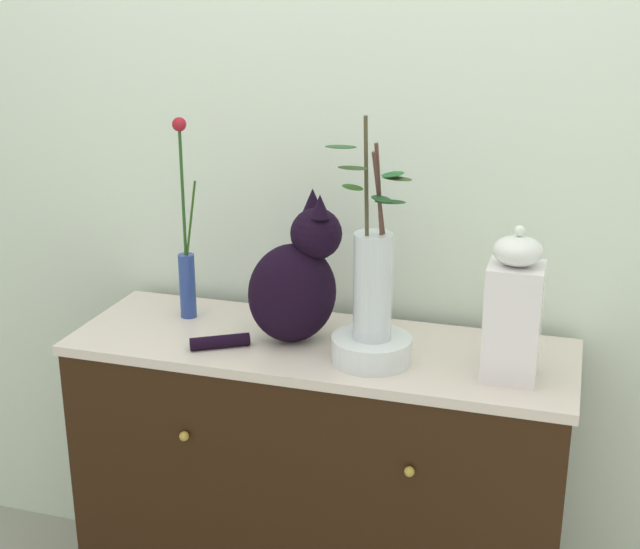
# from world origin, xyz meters

# --- Properties ---
(wall_back) EXTENTS (4.40, 0.08, 2.60)m
(wall_back) POSITION_xyz_m (0.00, 0.29, 1.30)
(wall_back) COLOR silver
(wall_back) RESTS_ON ground_plane
(sideboard) EXTENTS (1.26, 0.45, 0.86)m
(sideboard) POSITION_xyz_m (0.00, -0.00, 0.43)
(sideboard) COLOR black
(sideboard) RESTS_ON ground_plane
(cat_sitting) EXTENTS (0.36, 0.27, 0.38)m
(cat_sitting) POSITION_xyz_m (-0.06, -0.00, 1.02)
(cat_sitting) COLOR black
(cat_sitting) RESTS_ON sideboard
(vase_slim_green) EXTENTS (0.06, 0.04, 0.53)m
(vase_slim_green) POSITION_xyz_m (-0.39, 0.07, 1.02)
(vase_slim_green) COLOR #29418C
(vase_slim_green) RESTS_ON sideboard
(bowl_porcelain) EXTENTS (0.19, 0.19, 0.06)m
(bowl_porcelain) POSITION_xyz_m (0.15, -0.07, 0.89)
(bowl_porcelain) COLOR silver
(bowl_porcelain) RESTS_ON sideboard
(vase_glass_clear) EXTENTS (0.20, 0.12, 0.52)m
(vase_glass_clear) POSITION_xyz_m (0.15, -0.07, 1.07)
(vase_glass_clear) COLOR silver
(vase_glass_clear) RESTS_ON bowl_porcelain
(jar_lidded_porcelain) EXTENTS (0.12, 0.12, 0.36)m
(jar_lidded_porcelain) POSITION_xyz_m (0.47, -0.06, 1.02)
(jar_lidded_porcelain) COLOR white
(jar_lidded_porcelain) RESTS_ON sideboard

